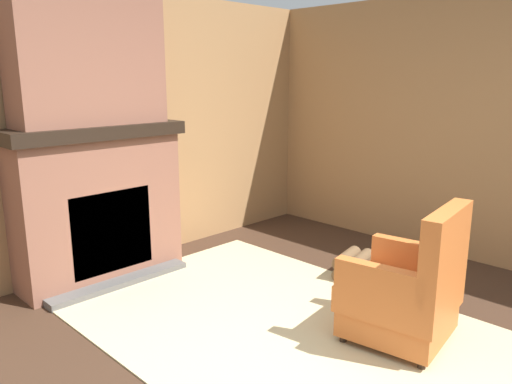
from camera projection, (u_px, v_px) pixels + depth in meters
wood_panel_wall_left at (80, 134)px, 4.41m from camera, size 0.06×6.13×2.56m
fireplace_hearth at (99, 204)px, 4.37m from camera, size 0.65×1.53×1.38m
chimney_breast at (88, 54)px, 4.09m from camera, size 0.39×1.26×1.16m
area_rug at (314, 341)px, 3.43m from camera, size 3.88×2.18×0.01m
armchair at (406, 293)px, 3.36m from camera, size 0.76×0.76×0.98m
firewood_stack at (360, 267)px, 4.46m from camera, size 0.45×0.45×0.23m
oil_lamp_vase at (22, 117)px, 3.85m from camera, size 0.12×0.12×0.27m
storage_case at (134, 114)px, 4.54m from camera, size 0.13×0.27×0.13m
decorative_plate_on_mantel at (87, 108)px, 4.23m from camera, size 0.07×0.28×0.27m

